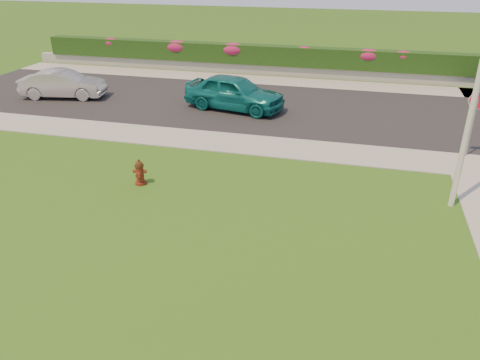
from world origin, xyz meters
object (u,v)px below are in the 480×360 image
(utility_pole, at_px, (475,96))
(sedan_silver, at_px, (63,84))
(fire_hydrant, at_px, (140,173))
(stop_sign, at_px, (476,109))
(sedan_teal, at_px, (234,92))

(utility_pole, bearing_deg, sedan_silver, 157.55)
(fire_hydrant, distance_m, stop_sign, 11.51)
(utility_pole, distance_m, stop_sign, 4.41)
(stop_sign, bearing_deg, sedan_silver, -168.01)
(utility_pole, bearing_deg, fire_hydrant, -174.14)
(sedan_silver, bearing_deg, sedan_teal, -99.66)
(fire_hydrant, relative_size, stop_sign, 0.35)
(fire_hydrant, height_order, sedan_teal, sedan_teal)
(sedan_teal, relative_size, utility_pole, 0.72)
(fire_hydrant, distance_m, utility_pole, 9.73)
(fire_hydrant, height_order, sedan_silver, sedan_silver)
(sedan_teal, relative_size, sedan_silver, 1.13)
(fire_hydrant, xyz_separation_m, stop_sign, (10.30, 4.97, 1.35))
(sedan_silver, relative_size, utility_pole, 0.64)
(fire_hydrant, height_order, utility_pole, utility_pole)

